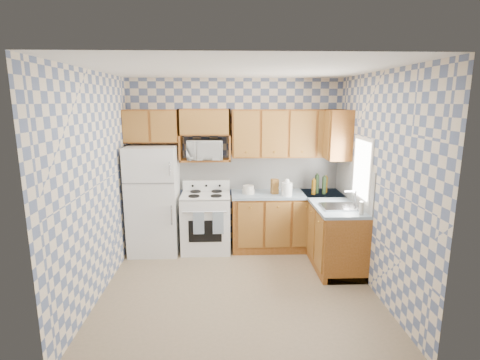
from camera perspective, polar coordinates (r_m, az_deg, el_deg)
name	(u,v)px	position (r m, az deg, el deg)	size (l,w,h in m)	color
floor	(238,287)	(5.01, -0.25, -15.95)	(3.40, 3.40, 0.00)	#79694F
back_wall	(235,163)	(6.11, -0.78, 2.56)	(3.40, 0.02, 2.70)	slate
right_wall	(376,184)	(4.90, 20.01, -0.51)	(0.02, 3.20, 2.70)	slate
backsplash_back	(259,172)	(6.15, 2.96, 1.18)	(2.60, 0.01, 0.56)	silver
backsplash_right	(353,182)	(5.66, 16.81, -0.26)	(0.01, 1.60, 0.56)	silver
refrigerator	(154,200)	(5.98, -12.99, -2.96)	(0.75, 0.70, 1.68)	white
stove_body	(206,223)	(6.02, -5.18, -6.47)	(0.76, 0.65, 0.90)	white
cooktop	(206,195)	(5.89, -5.26, -2.27)	(0.76, 0.65, 0.03)	silver
backguard	(206,185)	(6.14, -5.15, -0.78)	(0.76, 0.08, 0.17)	white
dish_towel_left	(199,223)	(5.66, -6.33, -6.54)	(0.16, 0.03, 0.34)	navy
dish_towel_right	(218,223)	(5.65, -3.36, -6.53)	(0.16, 0.03, 0.34)	navy
base_cabinets_back	(287,222)	(6.12, 7.12, -6.32)	(1.75, 0.60, 0.88)	brown
base_cabinets_right	(330,232)	(5.78, 13.61, -7.67)	(0.60, 1.60, 0.88)	brown
countertop_back	(287,194)	(5.98, 7.24, -2.14)	(1.77, 0.63, 0.04)	slate
countertop_right	(332,202)	(5.64, 13.79, -3.27)	(0.63, 1.60, 0.04)	slate
upper_cabinets_back	(288,133)	(5.97, 7.26, 7.07)	(1.75, 0.33, 0.74)	brown
upper_cabinets_fridge	(152,126)	(5.99, -13.32, 8.02)	(0.82, 0.33, 0.50)	brown
upper_cabinets_right	(336,134)	(5.95, 14.36, 6.78)	(0.33, 0.70, 0.74)	brown
microwave_shelf	(206,160)	(5.94, -5.28, 3.07)	(0.80, 0.33, 0.03)	brown
microwave	(205,150)	(5.89, -5.39, 4.63)	(0.55, 0.37, 0.30)	white
sink	(339,207)	(5.31, 14.87, -3.98)	(0.48, 0.40, 0.03)	#B7B7BC
window	(362,169)	(5.29, 18.13, 1.59)	(0.02, 0.66, 0.86)	silver
bottle_0	(317,184)	(6.01, 11.63, -0.61)	(0.06, 0.06, 0.29)	black
bottle_1	(324,185)	(5.98, 12.69, -0.81)	(0.06, 0.06, 0.27)	black
bottle_2	(326,185)	(6.09, 12.90, -0.69)	(0.06, 0.06, 0.25)	#503208
bottle_3	(314,187)	(5.92, 11.14, -1.06)	(0.06, 0.06, 0.23)	#503208
knife_block	(275,186)	(5.89, 5.30, -0.97)	(0.11, 0.11, 0.23)	brown
electric_kettle	(287,189)	(5.78, 7.15, -1.38)	(0.17, 0.17, 0.21)	white
food_containers	(248,190)	(5.88, 1.28, -1.46)	(0.19, 0.19, 0.13)	beige
soap_bottle	(362,208)	(5.04, 18.03, -4.08)	(0.06, 0.06, 0.17)	beige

